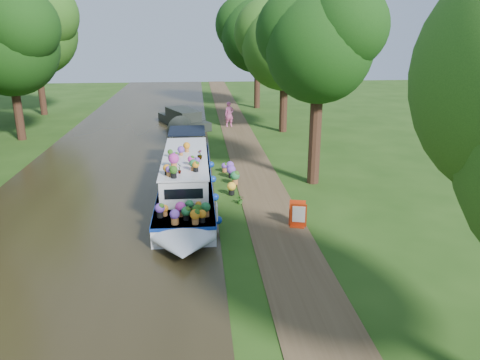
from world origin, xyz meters
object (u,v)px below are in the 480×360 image
plant_boat (186,179)px  pedestrian_pink (229,114)px  sandwich_board (298,215)px  second_boat (183,120)px

plant_boat → pedestrian_pink: (2.99, 15.54, 0.11)m
plant_boat → sandwich_board: size_ratio=14.02×
plant_boat → second_boat: bearing=91.8°
sandwich_board → pedestrian_pink: bearing=109.0°
plant_boat → pedestrian_pink: 15.82m
sandwich_board → pedestrian_pink: (-1.21, 19.23, 0.50)m
second_boat → sandwich_board: bearing=-99.8°
second_boat → pedestrian_pink: bearing=-30.0°
sandwich_board → pedestrian_pink: size_ratio=0.52×
plant_boat → pedestrian_pink: bearing=79.1°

